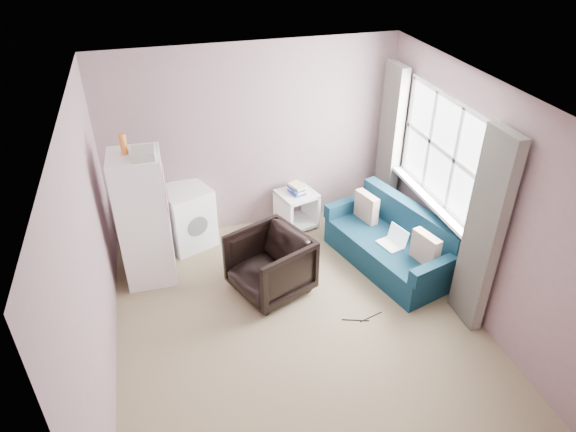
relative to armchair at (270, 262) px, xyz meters
name	(u,v)px	position (x,y,z in m)	size (l,w,h in m)	color
room	(302,226)	(0.18, -0.62, 0.85)	(3.84, 4.24, 2.54)	#948261
armchair	(270,262)	(0.00, 0.00, 0.00)	(0.79, 0.74, 0.81)	black
fridge	(144,218)	(-1.31, 0.64, 0.42)	(0.59, 0.57, 1.84)	white
washing_machine	(187,216)	(-0.80, 1.22, 0.02)	(0.74, 0.74, 0.81)	white
side_table	(297,207)	(0.68, 1.24, -0.10)	(0.58, 0.58, 0.65)	white
sofa	(392,244)	(1.58, 0.10, -0.12)	(1.21, 1.86, 0.77)	#10364B
window_dressing	(430,182)	(1.94, 0.08, 0.70)	(0.17, 2.62, 2.18)	white
floor_cables	(363,318)	(0.86, -0.75, -0.40)	(0.47, 0.11, 0.01)	black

